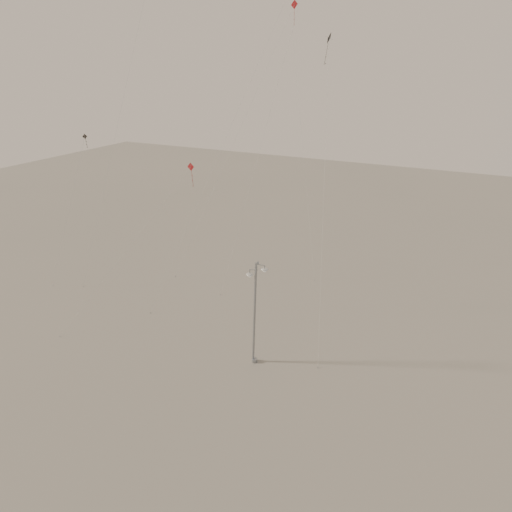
% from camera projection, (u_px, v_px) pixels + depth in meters
% --- Properties ---
extents(ground, '(160.00, 160.00, 0.00)m').
position_uv_depth(ground, '(201.00, 348.00, 33.80)').
color(ground, gray).
rests_on(ground, ground).
extents(street_lamp, '(1.60, 0.74, 9.08)m').
position_uv_depth(street_lamp, '(255.00, 311.00, 30.19)').
color(street_lamp, '#93969B').
rests_on(street_lamp, ground).
extents(kite_0, '(8.08, 9.41, 33.33)m').
position_uv_depth(kite_0, '(142.00, 14.00, 35.89)').
color(kite_0, maroon).
rests_on(kite_0, ground).
extents(kite_1, '(10.33, 10.65, 28.59)m').
position_uv_depth(kite_1, '(255.00, 71.00, 32.97)').
color(kite_1, '#272321').
rests_on(kite_1, ground).
extents(kite_3, '(8.68, 10.26, 14.22)m').
position_uv_depth(kite_3, '(164.00, 203.00, 34.58)').
color(kite_3, maroon).
rests_on(kite_3, ground).
extents(kite_4, '(4.28, 10.93, 24.10)m').
position_uv_depth(kite_4, '(326.00, 113.00, 31.68)').
color(kite_4, '#272321').
rests_on(kite_4, ground).
extents(kite_5, '(9.32, 11.43, 34.63)m').
position_uv_depth(kite_5, '(293.00, 39.00, 43.22)').
color(kite_5, '#923618').
rests_on(kite_5, ground).
extents(kite_6, '(3.82, 4.98, 15.68)m').
position_uv_depth(kite_6, '(75.00, 182.00, 40.66)').
color(kite_6, '#272321').
rests_on(kite_6, ground).
extents(kite_7, '(8.62, 13.83, 27.99)m').
position_uv_depth(kite_7, '(265.00, 72.00, 42.50)').
color(kite_7, maroon).
rests_on(kite_7, ground).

